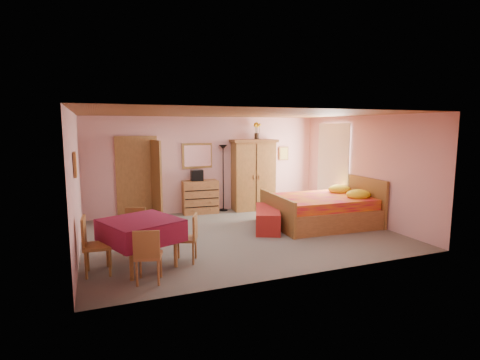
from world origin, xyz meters
name	(u,v)px	position (x,y,z in m)	size (l,w,h in m)	color
floor	(241,234)	(0.00, 0.00, 0.00)	(6.50, 6.50, 0.00)	slate
ceiling	(241,114)	(0.00, 0.00, 2.60)	(6.50, 6.50, 0.00)	brown
wall_back	(208,164)	(0.00, 2.50, 1.30)	(6.50, 0.10, 2.60)	#DDA0A0
wall_front	(301,194)	(0.00, -2.50, 1.30)	(6.50, 0.10, 2.60)	#DDA0A0
wall_left	(76,183)	(-3.25, 0.00, 1.30)	(0.10, 5.00, 2.60)	#DDA0A0
wall_right	(363,169)	(3.25, 0.00, 1.30)	(0.10, 5.00, 2.60)	#DDA0A0
doorway	(137,178)	(-1.90, 2.47, 1.02)	(1.06, 0.12, 2.15)	#9E6B35
window	(333,159)	(3.21, 1.20, 1.45)	(0.08, 1.40, 1.95)	white
picture_left	(75,165)	(-3.22, -0.60, 1.70)	(0.04, 0.32, 0.42)	orange
picture_back	(284,153)	(2.35, 2.47, 1.55)	(0.30, 0.04, 0.40)	#D8BF59
chest_of_drawers	(200,197)	(-0.28, 2.28, 0.45)	(0.95, 0.47, 0.89)	#9F6436
wall_mirror	(197,156)	(-0.28, 2.49, 1.55)	(0.87, 0.05, 0.69)	white
stereo	(197,175)	(-0.37, 2.27, 1.04)	(0.32, 0.23, 0.29)	black
floor_lamp	(223,178)	(0.41, 2.35, 0.92)	(0.23, 0.23, 1.84)	black
wardrobe	(253,175)	(1.24, 2.17, 0.99)	(1.26, 0.65, 1.98)	#9E6D35
sunflower_vase	(257,131)	(1.39, 2.28, 2.22)	(0.19, 0.19, 0.48)	gold
bed	(320,201)	(2.09, 0.08, 0.56)	(2.40, 1.89, 1.11)	#BC1237
bench	(268,219)	(0.73, 0.17, 0.24)	(0.53, 1.42, 0.47)	maroon
dining_table	(141,243)	(-2.26, -1.21, 0.41)	(1.11, 1.11, 0.81)	maroon
chair_south	(149,255)	(-2.23, -1.88, 0.42)	(0.38, 0.38, 0.84)	#AB6C3A
chair_north	(134,231)	(-2.31, -0.44, 0.42)	(0.38, 0.38, 0.83)	olive
chair_west	(98,245)	(-2.93, -1.27, 0.47)	(0.43, 0.43, 0.94)	#A67538
chair_east	(185,238)	(-1.51, -1.22, 0.42)	(0.38, 0.38, 0.83)	#9A6734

